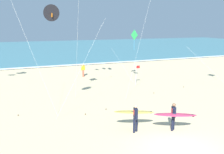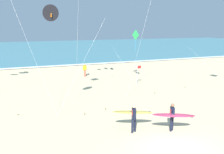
{
  "view_description": "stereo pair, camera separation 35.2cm",
  "coord_description": "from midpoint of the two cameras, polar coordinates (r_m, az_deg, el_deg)",
  "views": [
    {
      "loc": [
        -7.43,
        -9.43,
        6.22
      ],
      "look_at": [
        -0.54,
        7.93,
        2.2
      ],
      "focal_mm": 39.04,
      "sensor_mm": 36.0,
      "label": 1
    },
    {
      "loc": [
        -7.1,
        -9.56,
        6.22
      ],
      "look_at": [
        -0.54,
        7.93,
        2.2
      ],
      "focal_mm": 39.04,
      "sensor_mm": 36.0,
      "label": 2
    }
  ],
  "objects": [
    {
      "name": "kite_diamond_emerald_distant",
      "position": [
        25.61,
        4.62,
        9.27
      ],
      "size": [
        1.12,
        4.69,
        5.72
      ],
      "color": "green",
      "rests_on": "ground"
    },
    {
      "name": "surfer_trailing",
      "position": [
        14.85,
        13.75,
        -8.6
      ],
      "size": [
        2.55,
        1.43,
        1.71
      ],
      "color": "black",
      "rests_on": "ground"
    },
    {
      "name": "lifeguard_flag",
      "position": [
        25.63,
        5.36,
        0.94
      ],
      "size": [
        0.45,
        0.05,
        2.1
      ],
      "color": "silver",
      "rests_on": "ground"
    },
    {
      "name": "ocean_water",
      "position": [
        67.63,
        -15.49,
        6.47
      ],
      "size": [
        160.0,
        60.0,
        0.08
      ],
      "primitive_type": "cube",
      "color": "teal",
      "rests_on": "ground"
    },
    {
      "name": "ground_plane",
      "position": [
        13.48,
        14.51,
        -15.77
      ],
      "size": [
        160.0,
        160.0,
        0.0
      ],
      "primitive_type": "plane",
      "color": "beige"
    },
    {
      "name": "surfer_lead",
      "position": [
        14.6,
        4.68,
        -8.65
      ],
      "size": [
        2.53,
        1.19,
        1.71
      ],
      "color": "black",
      "rests_on": "ground"
    },
    {
      "name": "bystander_yellow_top",
      "position": [
        29.86,
        -7.12,
        1.61
      ],
      "size": [
        0.5,
        0.23,
        1.59
      ],
      "color": "#D8593F",
      "rests_on": "ground"
    },
    {
      "name": "shoreline_foam",
      "position": [
        38.45,
        -10.49,
        2.76
      ],
      "size": [
        160.0,
        1.15,
        0.01
      ],
      "primitive_type": "cube",
      "color": "white",
      "rests_on": "ocean_water"
    },
    {
      "name": "kite_delta_charcoal_high",
      "position": [
        15.83,
        -14.61,
        14.18
      ],
      "size": [
        4.3,
        0.81,
        7.44
      ],
      "color": "black",
      "rests_on": "ground"
    }
  ]
}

